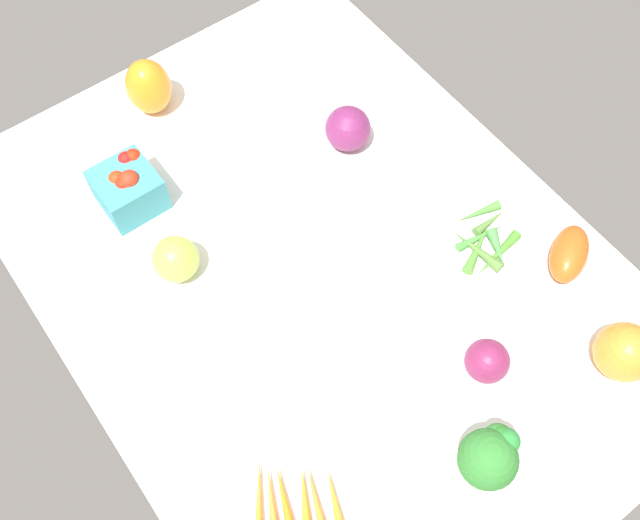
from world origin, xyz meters
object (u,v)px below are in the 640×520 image
at_px(roma_tomato, 569,254).
at_px(heirloom_tomato_orange, 625,352).
at_px(red_onion_near_basket, 348,129).
at_px(red_onion_center, 487,361).
at_px(berry_basket, 128,188).
at_px(bell_pepper_orange, 149,87).
at_px(okra_pile, 486,242).
at_px(heirloom_tomato_green, 176,259).
at_px(broccoli_head, 490,456).

bearing_deg(roma_tomato, heirloom_tomato_orange, 37.47).
distance_m(roma_tomato, red_onion_near_basket, 0.39).
relative_size(red_onion_center, heirloom_tomato_orange, 0.75).
xyz_separation_m(red_onion_near_basket, berry_basket, (0.11, 0.34, 0.00)).
bearing_deg(bell_pepper_orange, roma_tomato, -151.47).
distance_m(okra_pile, heirloom_tomato_green, 0.46).
bearing_deg(okra_pile, berry_basket, 45.23).
bearing_deg(berry_basket, red_onion_center, -154.71).
height_order(berry_basket, bell_pepper_orange, bell_pepper_orange).
distance_m(heirloom_tomato_green, roma_tomato, 0.58).
bearing_deg(bell_pepper_orange, broccoli_head, -177.68).
xyz_separation_m(red_onion_near_basket, heirloom_tomato_orange, (-0.53, -0.07, 0.00)).
xyz_separation_m(red_onion_center, heirloom_tomato_orange, (-0.10, -0.15, 0.01)).
relative_size(okra_pile, roma_tomato, 1.28).
height_order(red_onion_center, broccoli_head, broccoli_head).
distance_m(bell_pepper_orange, heirloom_tomato_orange, 0.83).
height_order(okra_pile, berry_basket, berry_basket).
height_order(red_onion_near_basket, bell_pepper_orange, bell_pepper_orange).
bearing_deg(heirloom_tomato_orange, berry_basket, 32.53).
xyz_separation_m(roma_tomato, bell_pepper_orange, (0.63, 0.34, 0.02)).
relative_size(okra_pile, red_onion_near_basket, 1.70).
xyz_separation_m(bell_pepper_orange, broccoli_head, (-0.78, -0.03, 0.02)).
bearing_deg(bell_pepper_orange, berry_basket, 139.77).
distance_m(heirloom_tomato_green, red_onion_near_basket, 0.35).
distance_m(red_onion_center, red_onion_near_basket, 0.44).
bearing_deg(heirloom_tomato_green, bell_pepper_orange, -23.72).
relative_size(bell_pepper_orange, heirloom_tomato_orange, 1.23).
height_order(roma_tomato, broccoli_head, broccoli_head).
bearing_deg(okra_pile, heirloom_tomato_orange, -176.45).
xyz_separation_m(broccoli_head, heirloom_tomato_orange, (-0.00, -0.25, -0.03)).
bearing_deg(red_onion_near_basket, broccoli_head, 160.53).
bearing_deg(heirloom_tomato_orange, red_onion_near_basket, 7.05).
distance_m(red_onion_near_basket, broccoli_head, 0.56).
relative_size(roma_tomato, heirloom_tomato_orange, 1.19).
height_order(okra_pile, heirloom_tomato_orange, heirloom_tomato_orange).
xyz_separation_m(okra_pile, roma_tomato, (-0.09, -0.07, 0.02)).
distance_m(heirloom_tomato_green, broccoli_head, 0.51).
distance_m(okra_pile, heirloom_tomato_orange, 0.25).
xyz_separation_m(red_onion_center, bell_pepper_orange, (0.68, 0.13, 0.02)).
height_order(heirloom_tomato_green, heirloom_tomato_orange, heirloom_tomato_orange).
distance_m(red_onion_center, bell_pepper_orange, 0.69).
xyz_separation_m(roma_tomato, red_onion_center, (-0.05, 0.21, 0.00)).
bearing_deg(berry_basket, heirloom_tomato_orange, -147.47).
bearing_deg(red_onion_center, roma_tomato, -76.21).
bearing_deg(red_onion_near_basket, roma_tomato, -161.52).
bearing_deg(red_onion_near_basket, heirloom_tomato_orange, -172.95).
relative_size(heirloom_tomato_green, heirloom_tomato_orange, 0.84).
height_order(okra_pile, red_onion_near_basket, red_onion_near_basket).
xyz_separation_m(okra_pile, red_onion_center, (-0.15, 0.14, 0.02)).
xyz_separation_m(roma_tomato, heirloom_tomato_orange, (-0.16, 0.06, 0.01)).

